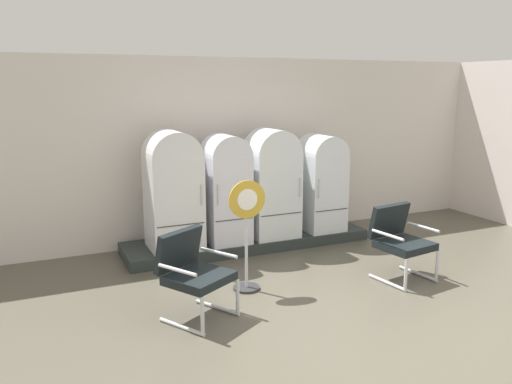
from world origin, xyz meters
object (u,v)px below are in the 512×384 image
(refrigerator_3, at_px, (321,180))
(armchair_left, at_px, (193,269))
(refrigerator_0, at_px, (173,187))
(refrigerator_1, at_px, (226,186))
(refrigerator_2, at_px, (272,180))
(sign_stand, at_px, (247,238))
(armchair_right, at_px, (400,238))

(refrigerator_3, height_order, armchair_left, refrigerator_3)
(refrigerator_0, distance_m, armchair_left, 1.99)
(refrigerator_1, distance_m, refrigerator_2, 0.74)
(refrigerator_0, xyz_separation_m, armchair_left, (-0.33, -1.90, -0.50))
(refrigerator_0, distance_m, refrigerator_3, 2.36)
(refrigerator_0, bearing_deg, armchair_left, -99.73)
(refrigerator_2, distance_m, armchair_left, 2.67)
(refrigerator_0, height_order, refrigerator_3, refrigerator_0)
(refrigerator_0, bearing_deg, refrigerator_3, -0.35)
(sign_stand, bearing_deg, refrigerator_2, 54.64)
(refrigerator_3, bearing_deg, sign_stand, -142.45)
(refrigerator_0, distance_m, armchair_right, 3.08)
(refrigerator_3, xyz_separation_m, armchair_right, (0.02, -1.87, -0.43))
(refrigerator_1, relative_size, refrigerator_2, 0.97)
(refrigerator_1, distance_m, refrigerator_3, 1.59)
(refrigerator_2, distance_m, armchair_right, 2.12)
(armchair_right, xyz_separation_m, sign_stand, (-1.90, 0.42, 0.12))
(refrigerator_1, distance_m, sign_stand, 1.50)
(refrigerator_2, bearing_deg, armchair_left, -134.10)
(refrigerator_1, relative_size, sign_stand, 1.17)
(armchair_left, distance_m, sign_stand, 0.92)
(refrigerator_0, relative_size, armchair_right, 1.77)
(refrigerator_3, relative_size, sign_stand, 1.12)
(refrigerator_1, height_order, sign_stand, refrigerator_1)
(refrigerator_0, relative_size, refrigerator_3, 1.10)
(refrigerator_1, bearing_deg, refrigerator_2, 1.31)
(refrigerator_2, xyz_separation_m, armchair_right, (0.88, -1.87, -0.49))
(refrigerator_2, xyz_separation_m, armchair_left, (-1.82, -1.88, -0.49))
(refrigerator_1, xyz_separation_m, armchair_right, (1.62, -1.85, -0.47))
(armchair_left, relative_size, armchair_right, 1.00)
(sign_stand, bearing_deg, refrigerator_1, 78.59)
(refrigerator_3, height_order, armchair_right, refrigerator_3)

